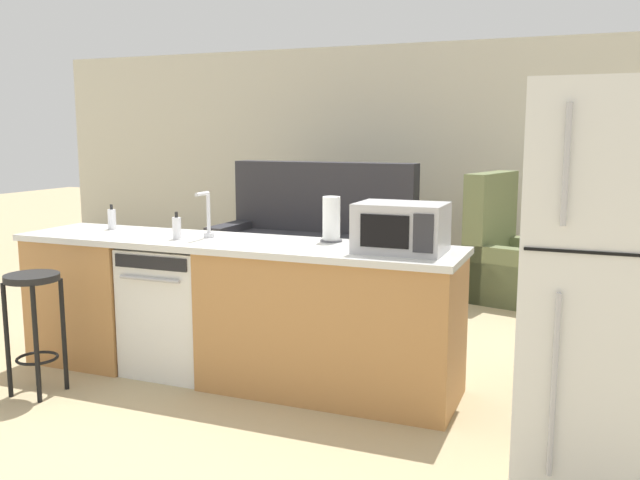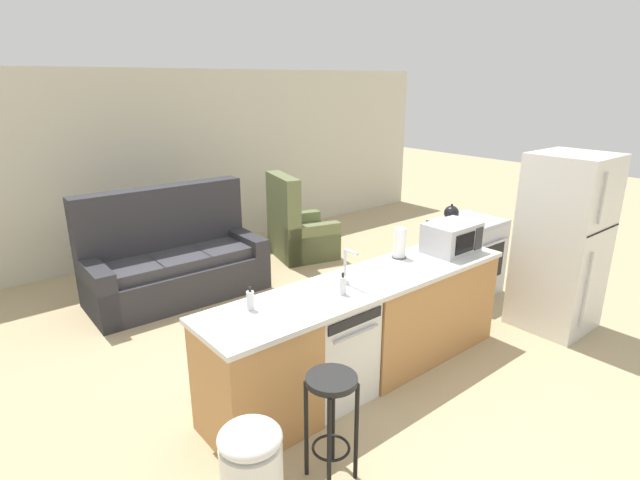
# 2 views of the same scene
# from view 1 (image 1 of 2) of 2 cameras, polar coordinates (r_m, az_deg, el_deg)

# --- Properties ---
(ground_plane) EXTENTS (24.00, 24.00, 0.00)m
(ground_plane) POSITION_cam_1_polar(r_m,az_deg,el_deg) (4.61, -8.96, -11.04)
(ground_plane) COLOR tan
(wall_back) EXTENTS (10.00, 0.06, 2.60)m
(wall_back) POSITION_cam_1_polar(r_m,az_deg,el_deg) (8.15, 8.07, 7.01)
(wall_back) COLOR beige
(wall_back) RESTS_ON ground_plane
(kitchen_counter) EXTENTS (2.94, 0.66, 0.90)m
(kitchen_counter) POSITION_cam_1_polar(r_m,az_deg,el_deg) (4.37, -6.38, -6.34)
(kitchen_counter) COLOR #B77F47
(kitchen_counter) RESTS_ON ground_plane
(dishwasher) EXTENTS (0.58, 0.61, 0.84)m
(dishwasher) POSITION_cam_1_polar(r_m,az_deg,el_deg) (4.61, -11.78, -5.63)
(dishwasher) COLOR white
(dishwasher) RESTS_ON ground_plane
(stove_range) EXTENTS (0.76, 0.68, 0.90)m
(stove_range) POSITION_cam_1_polar(r_m,az_deg,el_deg) (4.40, 22.60, -6.44)
(stove_range) COLOR #B7B7BC
(stove_range) RESTS_ON ground_plane
(refrigerator) EXTENTS (0.72, 0.73, 1.79)m
(refrigerator) POSITION_cam_1_polar(r_m,az_deg,el_deg) (3.23, 23.25, -3.82)
(refrigerator) COLOR silver
(refrigerator) RESTS_ON ground_plane
(microwave) EXTENTS (0.50, 0.37, 0.28)m
(microwave) POSITION_cam_1_polar(r_m,az_deg,el_deg) (3.87, 6.85, 1.05)
(microwave) COLOR #B7B7BC
(microwave) RESTS_ON kitchen_counter
(sink_faucet) EXTENTS (0.07, 0.18, 0.30)m
(sink_faucet) POSITION_cam_1_polar(r_m,az_deg,el_deg) (4.42, -9.47, 1.87)
(sink_faucet) COLOR silver
(sink_faucet) RESTS_ON kitchen_counter
(paper_towel_roll) EXTENTS (0.14, 0.14, 0.28)m
(paper_towel_roll) POSITION_cam_1_polar(r_m,az_deg,el_deg) (4.21, 0.96, 1.73)
(paper_towel_roll) COLOR #4C4C51
(paper_towel_roll) RESTS_ON kitchen_counter
(soap_bottle) EXTENTS (0.06, 0.06, 0.18)m
(soap_bottle) POSITION_cam_1_polar(r_m,az_deg,el_deg) (4.40, -11.98, 1.00)
(soap_bottle) COLOR silver
(soap_bottle) RESTS_ON kitchen_counter
(dish_soap_bottle) EXTENTS (0.06, 0.06, 0.18)m
(dish_soap_bottle) POSITION_cam_1_polar(r_m,az_deg,el_deg) (4.98, -17.12, 1.71)
(dish_soap_bottle) COLOR silver
(dish_soap_bottle) RESTS_ON kitchen_counter
(kettle) EXTENTS (0.21, 0.17, 0.19)m
(kettle) POSITION_cam_1_polar(r_m,az_deg,el_deg) (4.42, 20.86, 0.81)
(kettle) COLOR black
(kettle) RESTS_ON stove_range
(bar_stool) EXTENTS (0.32, 0.32, 0.74)m
(bar_stool) POSITION_cam_1_polar(r_m,az_deg,el_deg) (4.42, -22.96, -5.27)
(bar_stool) COLOR black
(bar_stool) RESTS_ON ground_plane
(couch) EXTENTS (2.02, 0.94, 1.27)m
(couch) POSITION_cam_1_polar(r_m,az_deg,el_deg) (7.02, -0.35, -0.65)
(couch) COLOR #2D2D33
(couch) RESTS_ON ground_plane
(armchair) EXTENTS (0.99, 1.02, 1.20)m
(armchair) POSITION_cam_1_polar(r_m,az_deg,el_deg) (6.70, 15.63, -1.84)
(armchair) COLOR #667047
(armchair) RESTS_ON ground_plane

